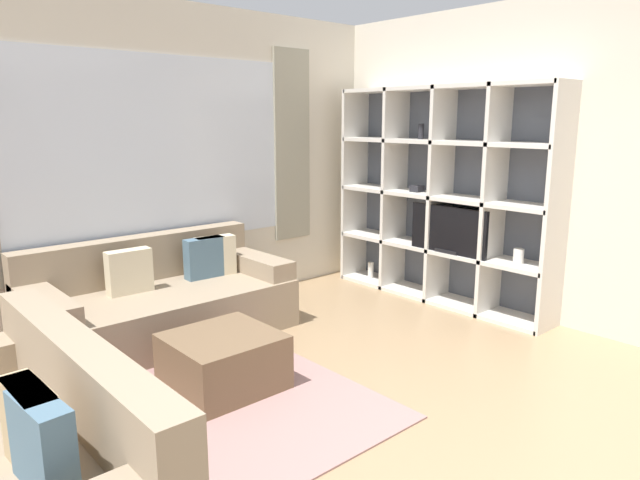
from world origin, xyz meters
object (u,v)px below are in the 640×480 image
object	(u,v)px
couch_side	(5,469)
ottoman	(223,362)
couch_main	(161,302)
shelving_unit	(443,197)

from	to	relation	value
couch_side	ottoman	world-z (taller)	couch_side
couch_main	couch_side	bearing A→B (deg)	-132.90
shelving_unit	couch_side	bearing A→B (deg)	-169.44
shelving_unit	ottoman	world-z (taller)	shelving_unit
couch_main	ottoman	size ratio (longest dim) A/B	3.01
couch_side	shelving_unit	bearing A→B (deg)	100.56
couch_side	ottoman	distance (m)	1.48
couch_main	ottoman	bearing A→B (deg)	-96.34
couch_main	shelving_unit	bearing A→B (deg)	-19.59
couch_main	couch_side	world-z (taller)	same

